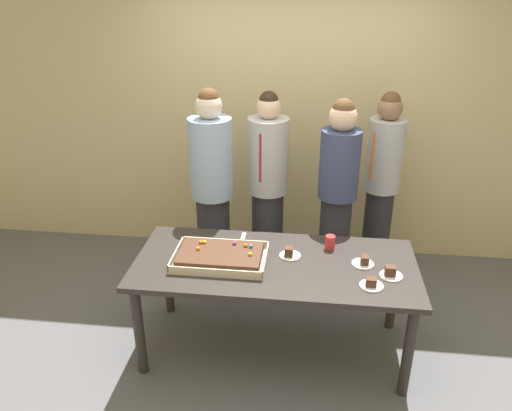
{
  "coord_description": "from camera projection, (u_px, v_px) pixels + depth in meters",
  "views": [
    {
      "loc": [
        0.22,
        -2.93,
        2.53
      ],
      "look_at": [
        -0.15,
        0.15,
        1.08
      ],
      "focal_mm": 35.16,
      "sensor_mm": 36.0,
      "label": 1
    }
  ],
  "objects": [
    {
      "name": "person_green_shirt_behind",
      "position": [
        337.0,
        197.0,
        4.02
      ],
      "size": [
        0.32,
        0.32,
        1.69
      ],
      "rotation": [
        0.0,
        0.0,
        -2.34
      ],
      "color": "#28282D",
      "rests_on": "ground_plane"
    },
    {
      "name": "person_serving_front",
      "position": [
        212.0,
        191.0,
        4.09
      ],
      "size": [
        0.34,
        0.34,
        1.75
      ],
      "rotation": [
        0.0,
        0.0,
        -1.31
      ],
      "color": "#28282D",
      "rests_on": "ground_plane"
    },
    {
      "name": "drink_cup_nearest",
      "position": [
        330.0,
        242.0,
        3.57
      ],
      "size": [
        0.07,
        0.07,
        0.1
      ],
      "primitive_type": "cylinder",
      "color": "red",
      "rests_on": "party_table"
    },
    {
      "name": "cake_server_utensil",
      "position": [
        243.0,
        239.0,
        3.7
      ],
      "size": [
        0.03,
        0.2,
        0.01
      ],
      "primitive_type": "cube",
      "color": "silver",
      "rests_on": "party_table"
    },
    {
      "name": "plated_slice_far_right",
      "position": [
        391.0,
        273.0,
        3.25
      ],
      "size": [
        0.15,
        0.15,
        0.07
      ],
      "color": "white",
      "rests_on": "party_table"
    },
    {
      "name": "party_table",
      "position": [
        275.0,
        272.0,
        3.45
      ],
      "size": [
        1.93,
        0.86,
        0.73
      ],
      "color": "#2D2826",
      "rests_on": "ground_plane"
    },
    {
      "name": "ground_plane",
      "position": [
        274.0,
        347.0,
        3.73
      ],
      "size": [
        12.0,
        12.0,
        0.0
      ],
      "primitive_type": "plane",
      "color": "#5B5B60"
    },
    {
      "name": "plated_slice_near_left",
      "position": [
        289.0,
        254.0,
        3.48
      ],
      "size": [
        0.15,
        0.15,
        0.07
      ],
      "color": "white",
      "rests_on": "party_table"
    },
    {
      "name": "person_striped_tie_right",
      "position": [
        268.0,
        188.0,
        4.23
      ],
      "size": [
        0.34,
        0.34,
        1.7
      ],
      "rotation": [
        0.0,
        0.0,
        -1.8
      ],
      "color": "#28282D",
      "rests_on": "ground_plane"
    },
    {
      "name": "plated_slice_near_right",
      "position": [
        371.0,
        284.0,
        3.14
      ],
      "size": [
        0.15,
        0.15,
        0.06
      ],
      "color": "white",
      "rests_on": "party_table"
    },
    {
      "name": "person_far_right_suit",
      "position": [
        382.0,
        183.0,
        4.3
      ],
      "size": [
        0.3,
        0.3,
        1.68
      ],
      "rotation": [
        0.0,
        0.0,
        -2.36
      ],
      "color": "#28282D",
      "rests_on": "ground_plane"
    },
    {
      "name": "plated_slice_far_left",
      "position": [
        364.0,
        262.0,
        3.38
      ],
      "size": [
        0.15,
        0.15,
        0.07
      ],
      "color": "white",
      "rests_on": "party_table"
    },
    {
      "name": "interior_back_panel",
      "position": [
        291.0,
        98.0,
        4.54
      ],
      "size": [
        8.0,
        0.12,
        3.0
      ],
      "primitive_type": "cube",
      "color": "#CCB784",
      "rests_on": "ground_plane"
    },
    {
      "name": "sheet_cake",
      "position": [
        220.0,
        257.0,
        3.42
      ],
      "size": [
        0.63,
        0.42,
        0.1
      ],
      "color": "beige",
      "rests_on": "party_table"
    }
  ]
}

